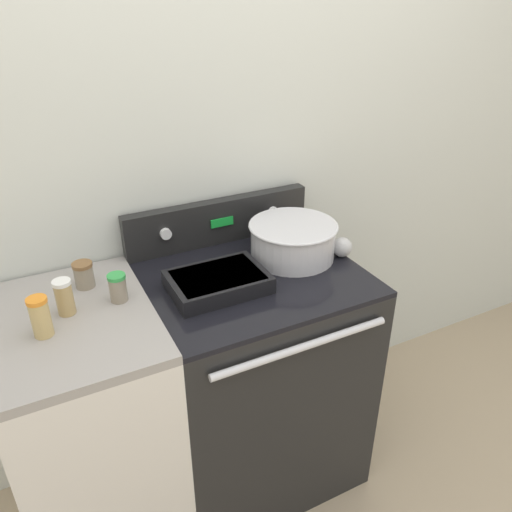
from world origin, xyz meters
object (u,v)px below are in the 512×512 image
(spice_jar_green_cap, at_px, (118,288))
(spice_jar_white_cap, at_px, (64,297))
(ladle, at_px, (340,246))
(mixing_bowl, at_px, (293,238))
(spice_jar_brown_cap, at_px, (84,275))
(casserole_dish, at_px, (218,281))
(spice_jar_orange_cap, at_px, (40,317))

(spice_jar_green_cap, height_order, spice_jar_white_cap, spice_jar_white_cap)
(ladle, relative_size, spice_jar_white_cap, 2.47)
(mixing_bowl, bearing_deg, spice_jar_white_cap, -178.52)
(ladle, relative_size, spice_jar_brown_cap, 3.21)
(spice_jar_white_cap, bearing_deg, casserole_dish, -7.84)
(ladle, xyz_separation_m, spice_jar_orange_cap, (-1.03, -0.04, 0.04))
(spice_jar_green_cap, relative_size, spice_jar_orange_cap, 0.75)
(spice_jar_orange_cap, bearing_deg, spice_jar_green_cap, 19.41)
(casserole_dish, xyz_separation_m, spice_jar_green_cap, (-0.31, 0.06, 0.03))
(casserole_dish, relative_size, spice_jar_orange_cap, 2.59)
(ladle, height_order, spice_jar_orange_cap, spice_jar_orange_cap)
(ladle, bearing_deg, mixing_bowl, 158.80)
(ladle, height_order, spice_jar_green_cap, spice_jar_green_cap)
(spice_jar_brown_cap, xyz_separation_m, spice_jar_orange_cap, (-0.15, -0.21, 0.02))
(mixing_bowl, bearing_deg, spice_jar_green_cap, -178.08)
(mixing_bowl, bearing_deg, casserole_dish, -165.74)
(spice_jar_brown_cap, relative_size, spice_jar_white_cap, 0.77)
(spice_jar_white_cap, bearing_deg, ladle, -2.61)
(spice_jar_green_cap, bearing_deg, casserole_dish, -11.59)
(mixing_bowl, distance_m, ladle, 0.18)
(ladle, bearing_deg, spice_jar_white_cap, 177.39)
(casserole_dish, relative_size, spice_jar_white_cap, 2.79)
(mixing_bowl, height_order, spice_jar_white_cap, mixing_bowl)
(mixing_bowl, height_order, spice_jar_orange_cap, same)
(spice_jar_white_cap, relative_size, spice_jar_orange_cap, 0.93)
(spice_jar_orange_cap, bearing_deg, spice_jar_white_cap, 47.70)
(ladle, distance_m, spice_jar_orange_cap, 1.03)
(mixing_bowl, xyz_separation_m, spice_jar_brown_cap, (-0.72, 0.11, -0.02))
(mixing_bowl, relative_size, spice_jar_green_cap, 3.54)
(spice_jar_white_cap, xyz_separation_m, spice_jar_orange_cap, (-0.07, -0.08, 0.00))
(casserole_dish, bearing_deg, spice_jar_orange_cap, -178.06)
(spice_jar_brown_cap, distance_m, spice_jar_orange_cap, 0.26)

